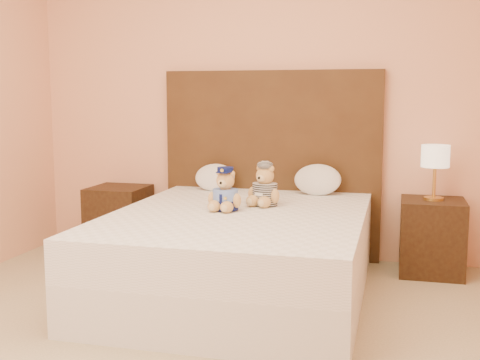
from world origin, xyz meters
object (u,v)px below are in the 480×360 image
bed (239,253)px  nightstand_right (432,237)px  pillow_left (215,176)px  teddy_prisoner (265,185)px  pillow_right (318,178)px  teddy_police (225,189)px  lamp (435,159)px  nightstand_left (119,219)px

bed → nightstand_right: bearing=32.6°
nightstand_right → pillow_left: (-1.67, 0.03, 0.39)m
teddy_prisoner → pillow_right: (0.29, 0.56, -0.02)m
teddy_police → pillow_left: 0.86m
lamp → pillow_left: bearing=179.0°
bed → nightstand_left: same height
nightstand_right → lamp: size_ratio=1.38×
lamp → pillow_left: lamp is taller
nightstand_right → teddy_police: 1.61m
nightstand_right → teddy_prisoner: 1.32m
nightstand_left → teddy_police: (1.15, -0.77, 0.42)m
lamp → pillow_right: lamp is taller
teddy_prisoner → pillow_right: bearing=82.0°
teddy_police → pillow_right: size_ratio=0.79×
lamp → nightstand_right: bearing=0.0°
bed → nightstand_right: (1.25, 0.80, -0.00)m
nightstand_left → teddy_police: teddy_police is taller
teddy_police → pillow_left: bearing=119.5°
pillow_right → nightstand_right: bearing=-2.0°
nightstand_left → teddy_prisoner: size_ratio=1.92×
bed → pillow_left: 1.01m
lamp → pillow_right: 0.87m
lamp → nightstand_left: bearing=180.0°
pillow_left → pillow_right: 0.82m
bed → teddy_prisoner: (0.11, 0.27, 0.42)m
bed → lamp: lamp is taller
teddy_prisoner → teddy_police: bearing=-112.2°
lamp → teddy_police: 1.56m
nightstand_right → pillow_left: size_ratio=1.69×
bed → teddy_prisoner: teddy_prisoner is taller
nightstand_right → lamp: (-0.00, 0.00, 0.57)m
pillow_right → lamp: bearing=-2.0°
lamp → teddy_police: bearing=-150.3°
nightstand_left → teddy_prisoner: teddy_prisoner is taller
pillow_left → bed: bearing=-63.2°
nightstand_left → pillow_right: size_ratio=1.54×
lamp → teddy_prisoner: 1.26m
bed → pillow_right: (0.40, 0.83, 0.40)m
bed → nightstand_left: 1.48m
nightstand_right → pillow_right: pillow_right is taller
bed → teddy_police: size_ratio=7.05×
nightstand_right → teddy_police: bearing=-150.3°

